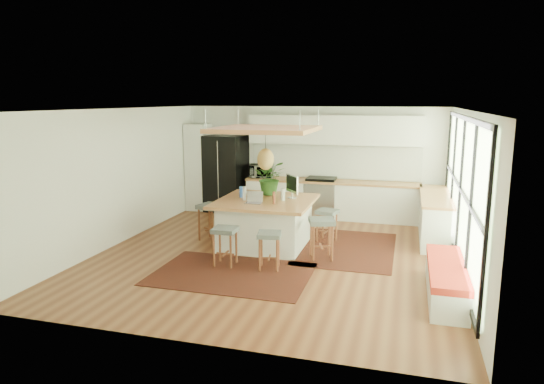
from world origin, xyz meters
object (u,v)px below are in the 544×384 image
(fridge, at_px, (226,176))
(stool_left_side, at_px, (211,223))
(island, at_px, (266,223))
(microwave, at_px, (262,169))
(laptop, at_px, (253,197))
(island_plant, at_px, (270,181))
(stool_near_right, at_px, (269,249))
(stool_near_left, at_px, (225,246))
(stool_right_front, at_px, (321,240))
(stool_right_back, at_px, (327,225))
(monitor, at_px, (292,185))

(fridge, relative_size, stool_left_side, 2.61)
(island, bearing_deg, microwave, 108.63)
(laptop, xyz_separation_m, island_plant, (0.07, 0.94, 0.16))
(stool_near_right, bearing_deg, stool_near_left, -179.21)
(stool_right_front, bearing_deg, stool_right_back, 94.42)
(fridge, distance_m, stool_near_right, 4.61)
(stool_left_side, distance_m, island_plant, 1.51)
(monitor, bearing_deg, island_plant, -155.98)
(island, height_order, stool_right_back, island)
(stool_near_left, height_order, microwave, microwave)
(stool_right_back, bearing_deg, island_plant, -178.15)
(fridge, distance_m, island_plant, 2.75)
(monitor, distance_m, microwave, 2.74)
(stool_near_right, height_order, microwave, microwave)
(fridge, xyz_separation_m, microwave, (0.95, 0.03, 0.20))
(stool_right_back, relative_size, laptop, 2.00)
(stool_near_right, bearing_deg, stool_left_side, 140.13)
(island, bearing_deg, stool_near_left, -104.45)
(monitor, bearing_deg, stool_right_front, 4.43)
(stool_near_right, distance_m, monitor, 1.81)
(laptop, height_order, microwave, microwave)
(stool_right_front, distance_m, stool_left_side, 2.49)
(stool_right_back, relative_size, island_plant, 0.94)
(stool_left_side, height_order, island_plant, island_plant)
(monitor, relative_size, island_plant, 0.73)
(island, relative_size, island_plant, 2.62)
(stool_left_side, xyz_separation_m, island_plant, (1.14, 0.50, 0.85))
(fridge, bearing_deg, island, -46.67)
(stool_near_left, bearing_deg, stool_near_right, 0.79)
(stool_right_back, distance_m, laptop, 1.74)
(stool_right_front, distance_m, stool_right_back, 1.13)
(stool_near_right, bearing_deg, monitor, 89.64)
(stool_near_left, xyz_separation_m, stool_near_right, (0.80, 0.01, 0.00))
(fridge, height_order, monitor, fridge)
(stool_near_left, xyz_separation_m, laptop, (0.22, 0.95, 0.70))
(stool_right_front, bearing_deg, laptop, 173.91)
(stool_left_side, distance_m, microwave, 2.73)
(stool_right_front, xyz_separation_m, monitor, (-0.75, 0.81, 0.83))
(stool_right_front, height_order, laptop, laptop)
(stool_near_left, relative_size, stool_near_right, 1.04)
(island, height_order, stool_left_side, island)
(island, xyz_separation_m, stool_near_right, (0.46, -1.33, -0.11))
(stool_left_side, bearing_deg, fridge, 104.10)
(stool_near_right, height_order, monitor, monitor)
(stool_near_left, height_order, stool_near_right, stool_near_left)
(island, xyz_separation_m, stool_near_left, (-0.34, -1.34, -0.11))
(island, relative_size, stool_right_back, 2.79)
(fridge, height_order, microwave, fridge)
(stool_near_right, bearing_deg, stool_right_front, 46.29)
(fridge, bearing_deg, stool_near_left, -61.03)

